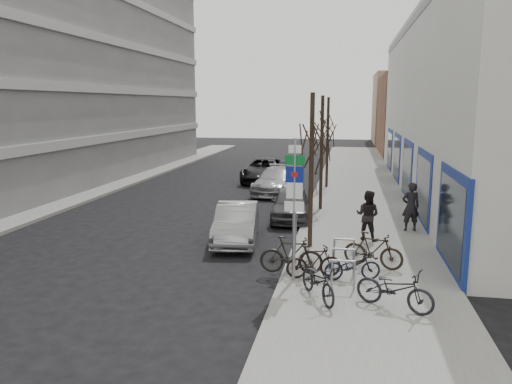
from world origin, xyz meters
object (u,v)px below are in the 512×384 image
at_px(bike_far_inner, 373,250).
at_px(bike_rack, 344,259).
at_px(parked_car_back, 276,181).
at_px(pedestrian_near, 411,207).
at_px(tree_far, 328,121).
at_px(meter_front, 296,228).
at_px(bike_mid_inner, 291,255).
at_px(bike_near_left, 318,278).
at_px(bike_far_curb, 395,285).
at_px(highway_sign_pole, 294,201).
at_px(meter_back, 317,180).
at_px(meter_mid, 309,198).
at_px(tree_mid, 322,126).
at_px(lane_car, 264,170).
at_px(bike_mid_curb, 352,263).
at_px(pedestrian_far, 368,215).
at_px(parked_car_mid, 291,204).
at_px(tree_near, 312,134).
at_px(parked_car_front, 236,223).
at_px(bike_near_right, 314,261).

bearing_deg(bike_far_inner, bike_rack, 153.81).
xyz_separation_m(parked_car_back, pedestrian_near, (6.53, -8.13, 0.38)).
bearing_deg(tree_far, meter_front, -91.91).
xyz_separation_m(bike_far_inner, pedestrian_near, (1.64, 4.91, 0.40)).
bearing_deg(bike_mid_inner, bike_near_left, -155.20).
bearing_deg(bike_far_curb, highway_sign_pole, 84.62).
bearing_deg(bike_mid_inner, bike_rack, -89.25).
bearing_deg(meter_back, meter_mid, -90.00).
bearing_deg(tree_mid, pedestrian_near, -43.82).
bearing_deg(highway_sign_pole, tree_far, 89.31).
xyz_separation_m(meter_front, lane_car, (-3.75, 15.75, -0.14)).
xyz_separation_m(meter_mid, meter_back, (0.00, 5.50, 0.00)).
xyz_separation_m(tree_mid, bike_far_curb, (2.46, -11.60, -3.35)).
height_order(bike_far_curb, lane_car, lane_car).
relative_size(bike_mid_inner, bike_far_inner, 1.01).
bearing_deg(bike_rack, tree_far, 94.32).
distance_m(bike_far_inner, parked_car_back, 13.93).
xyz_separation_m(tree_far, bike_far_inner, (2.08, -14.99, -3.39)).
height_order(tree_mid, parked_car_back, tree_mid).
bearing_deg(bike_mid_curb, tree_far, -9.08).
height_order(pedestrian_near, pedestrian_far, pedestrian_near).
bearing_deg(bike_near_left, parked_car_mid, 71.98).
bearing_deg(meter_mid, tree_far, 86.78).
relative_size(tree_near, tree_far, 1.00).
distance_m(tree_near, tree_far, 13.00).
bearing_deg(bike_near_left, meter_mid, 67.32).
height_order(bike_rack, parked_car_back, parked_car_back).
relative_size(meter_mid, parked_car_mid, 0.30).
distance_m(bike_rack, bike_far_curb, 2.53).
relative_size(tree_far, bike_near_left, 2.95).
bearing_deg(parked_car_front, meter_back, 68.81).
distance_m(bike_rack, bike_mid_inner, 1.53).
bearing_deg(meter_back, bike_far_inner, -78.53).
bearing_deg(lane_car, bike_rack, -74.43).
bearing_deg(bike_rack, meter_front, 124.51).
distance_m(bike_rack, meter_front, 2.92).
distance_m(tree_far, bike_far_inner, 15.51).
height_order(bike_rack, lane_car, lane_car).
relative_size(highway_sign_pole, meter_back, 3.31).
relative_size(meter_mid, bike_mid_inner, 0.67).
relative_size(highway_sign_pole, tree_far, 0.76).
distance_m(meter_mid, parked_car_back, 6.49).
bearing_deg(bike_mid_inner, parked_car_mid, 5.14).
bearing_deg(pedestrian_far, bike_near_right, 91.06).
height_order(meter_front, meter_mid, same).
relative_size(bike_near_right, parked_car_mid, 0.39).
relative_size(bike_mid_curb, parked_car_front, 0.38).
bearing_deg(tree_mid, tree_near, -90.00).
distance_m(tree_near, bike_mid_curb, 4.94).
distance_m(meter_front, bike_mid_inner, 2.47).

